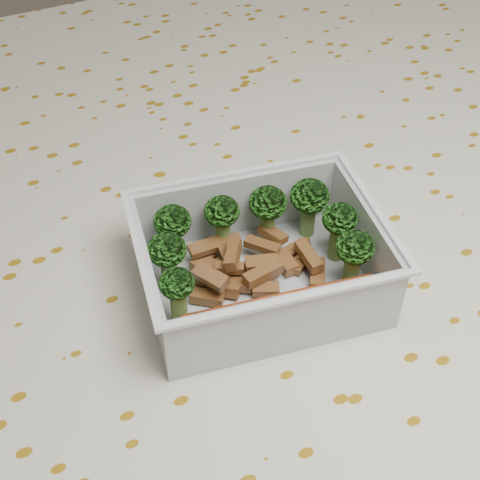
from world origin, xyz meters
name	(u,v)px	position (x,y,z in m)	size (l,w,h in m)	color
dining_table	(234,349)	(0.00, 0.00, 0.67)	(1.40, 0.90, 0.75)	brown
tablecloth	(233,308)	(0.00, 0.00, 0.72)	(1.46, 0.96, 0.19)	beige
lunch_container	(260,269)	(0.01, -0.02, 0.78)	(0.18, 0.15, 0.06)	silver
broccoli_florets	(256,229)	(0.02, 0.00, 0.79)	(0.15, 0.10, 0.05)	#608C3F
meat_pile	(248,267)	(0.01, -0.01, 0.77)	(0.10, 0.07, 0.03)	brown
sausage	(282,309)	(0.01, -0.06, 0.77)	(0.14, 0.04, 0.02)	#B04A20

